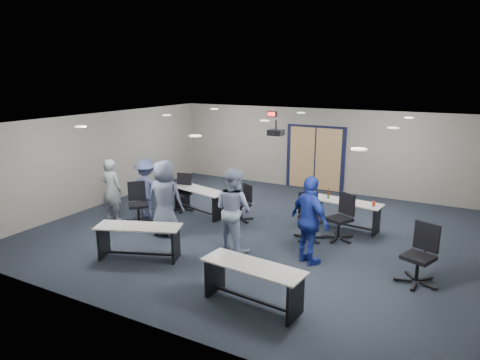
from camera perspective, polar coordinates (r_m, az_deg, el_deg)
The scene contains 24 objects.
floor at distance 10.72m, azimuth 1.97°, elevation -6.69°, with size 10.00×10.00×0.00m, color #1B232C.
back_wall at distance 14.41m, azimuth 10.08°, elevation 4.04°, with size 10.00×0.04×2.70m, color gray.
front_wall at distance 6.78m, azimuth -15.37°, elevation -7.55°, with size 10.00×0.04×2.70m, color gray.
left_wall at distance 13.28m, azimuth -17.68°, elevation 2.75°, with size 0.04×9.00×2.70m, color gray.
ceiling at distance 10.09m, azimuth 2.10°, elevation 7.81°, with size 10.00×9.00×0.04m, color white.
double_door at distance 14.43m, azimuth 9.98°, elevation 2.84°, with size 2.00×0.07×2.20m.
exit_sign at distance 14.80m, azimuth 4.25°, elevation 8.76°, with size 0.32×0.07×0.18m.
ceiling_projector at distance 10.45m, azimuth 4.80°, elevation 6.35°, with size 0.35×0.32×0.37m.
ceiling_can_lights at distance 10.32m, azimuth 2.73°, elevation 7.77°, with size 6.24×5.74×0.02m, color white, non-canonical shape.
table_front_left at distance 9.24m, azimuth -13.31°, elevation -7.29°, with size 1.85×1.20×0.71m.
table_front_right at distance 7.27m, azimuth 1.73°, elevation -12.92°, with size 1.83×0.76×0.72m.
table_back_left at distance 11.83m, azimuth -5.34°, elevation -2.29°, with size 1.83×0.98×0.70m.
table_back_right at distance 11.02m, azimuth 13.95°, elevation -3.84°, with size 1.78×0.74×0.96m.
chair_back_a at distance 12.18m, azimuth -7.82°, elevation -1.69°, with size 0.65×0.65×1.04m, color black, non-canonical shape.
chair_back_b at distance 11.25m, azimuth 0.13°, elevation -3.08°, with size 0.61×0.61×0.96m, color black, non-canonical shape.
chair_back_c at distance 10.09m, azimuth 9.33°, elevation -4.92°, with size 0.69×0.69×1.09m, color black, non-canonical shape.
chair_back_d at distance 10.22m, azimuth 13.10°, elevation -4.86°, with size 0.69×0.69×1.09m, color black, non-canonical shape.
chair_loose_left at distance 11.34m, azimuth -13.44°, elevation -3.06°, with size 0.67×0.67×1.07m, color black, non-canonical shape.
chair_loose_right at distance 8.57m, azimuth 22.73°, elevation -9.21°, with size 0.71×0.71×1.13m, color black, non-canonical shape.
person_gray at distance 11.67m, azimuth -16.78°, elevation -1.26°, with size 0.61×0.40×1.67m, color gray.
person_plaid at distance 10.30m, azimuth -9.98°, elevation -2.41°, with size 0.89×0.58×1.83m, color #535B72.
person_lightblue at distance 9.32m, azimuth -0.92°, elevation -3.95°, with size 0.89×0.69×1.83m, color #99A9CB.
person_navy at distance 8.74m, azimuth 9.29°, elevation -5.37°, with size 1.07×0.45×1.83m, color navy.
person_back at distance 11.67m, azimuth -12.40°, elevation -1.14°, with size 1.04×0.60×1.61m, color #414B75.
Camera 1 is at (4.47, -8.99, 3.78)m, focal length 32.00 mm.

